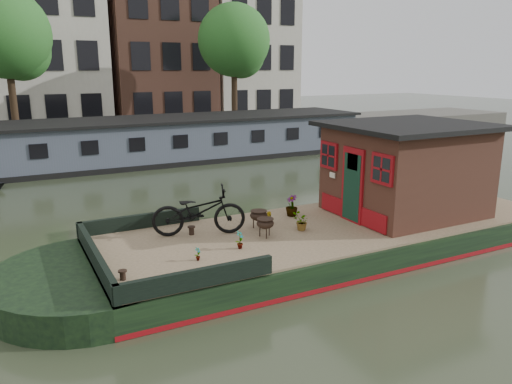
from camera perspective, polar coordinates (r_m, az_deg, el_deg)
name	(u,v)px	position (r m, az deg, el deg)	size (l,w,h in m)	color
ground	(336,248)	(12.98, 9.18, -6.32)	(120.00, 120.00, 0.00)	#27321F
houseboat_hull	(292,246)	(12.18, 4.15, -6.19)	(14.01, 4.02, 0.60)	black
houseboat_deck	(337,225)	(12.78, 9.29, -3.69)	(11.80, 3.80, 0.05)	#967E5D
bow_bulwark	(138,250)	(10.63, -13.37, -6.44)	(3.00, 4.00, 0.35)	black
cabin	(406,168)	(13.86, 16.79, 2.63)	(4.00, 3.50, 2.42)	black
bicycle	(199,211)	(11.71, -6.56, -2.19)	(0.76, 2.17, 1.14)	black
potted_plant_a	(240,240)	(10.84, -1.85, -5.48)	(0.22, 0.15, 0.41)	#973C2B
potted_plant_b	(270,217)	(12.62, 1.59, -2.91)	(0.16, 0.13, 0.30)	brown
potted_plant_c	(301,222)	(12.08, 5.18, -3.39)	(0.40, 0.34, 0.44)	#B14533
potted_plant_d	(292,206)	(13.20, 4.09, -1.56)	(0.32, 0.32, 0.57)	maroon
potted_plant_e	(198,254)	(10.29, -6.67, -7.02)	(0.15, 0.10, 0.29)	maroon
brazier_front	(259,220)	(12.15, 0.32, -3.17)	(0.43, 0.43, 0.46)	black
brazier_rear	(265,228)	(11.57, 1.06, -4.10)	(0.41, 0.41, 0.45)	black
bollard_port	(191,230)	(11.86, -7.39, -4.38)	(0.18, 0.18, 0.20)	black
bollard_stbd	(123,275)	(9.67, -14.99, -9.16)	(0.16, 0.16, 0.19)	black
far_houseboat	(167,141)	(25.08, -10.10, 5.78)	(20.40, 4.40, 2.11)	#424959
quay	(135,136)	(31.36, -13.66, 6.26)	(60.00, 6.00, 0.90)	#47443F
townhouse_row	(106,17)	(38.12, -16.80, 18.61)	(27.25, 8.00, 16.50)	brown
tree_left	(9,38)	(28.84, -26.38, 15.45)	(4.40, 4.40, 7.40)	#332316
tree_right	(236,44)	(31.83, -2.35, 16.57)	(4.40, 4.40, 7.40)	#332316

